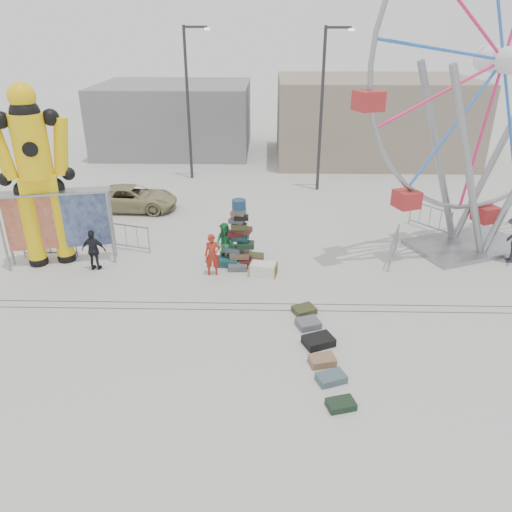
{
  "coord_description": "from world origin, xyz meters",
  "views": [
    {
      "loc": [
        0.32,
        -12.75,
        8.2
      ],
      "look_at": [
        -0.01,
        1.32,
        1.53
      ],
      "focal_mm": 35.0,
      "sensor_mm": 36.0,
      "label": 1
    }
  ],
  "objects_px": {
    "barricade_dummy_b": "(82,229)",
    "barricade_dummy_c": "(126,237)",
    "ferris_wheel": "(498,88)",
    "suitcase_tower": "(239,246)",
    "crash_test_dummy": "(36,171)",
    "barricade_wheel_front": "(394,247)",
    "pedestrian_green": "(225,245)",
    "banner_scaffold": "(56,210)",
    "parked_suv": "(132,198)",
    "lamp_post_left": "(189,97)",
    "pedestrian_black": "(94,250)",
    "pedestrian_red": "(212,255)",
    "lamp_post_right": "(324,103)",
    "steamer_trunk": "(263,269)",
    "barricade_wheel_back": "(430,218)",
    "barricade_dummy_a": "(49,244)"
  },
  "relations": [
    {
      "from": "banner_scaffold",
      "to": "barricade_dummy_b",
      "type": "height_order",
      "value": "banner_scaffold"
    },
    {
      "from": "barricade_dummy_b",
      "to": "crash_test_dummy",
      "type": "bearing_deg",
      "value": -116.27
    },
    {
      "from": "pedestrian_black",
      "to": "banner_scaffold",
      "type": "bearing_deg",
      "value": -14.4
    },
    {
      "from": "ferris_wheel",
      "to": "barricade_dummy_b",
      "type": "xyz_separation_m",
      "value": [
        -15.45,
        0.23,
        -5.53
      ]
    },
    {
      "from": "suitcase_tower",
      "to": "pedestrian_red",
      "type": "relative_size",
      "value": 1.64
    },
    {
      "from": "lamp_post_left",
      "to": "pedestrian_green",
      "type": "distance_m",
      "value": 12.09
    },
    {
      "from": "barricade_wheel_back",
      "to": "pedestrian_black",
      "type": "bearing_deg",
      "value": -112.49
    },
    {
      "from": "ferris_wheel",
      "to": "barricade_wheel_back",
      "type": "bearing_deg",
      "value": 97.13
    },
    {
      "from": "lamp_post_right",
      "to": "pedestrian_green",
      "type": "bearing_deg",
      "value": -114.93
    },
    {
      "from": "lamp_post_right",
      "to": "steamer_trunk",
      "type": "distance_m",
      "value": 11.25
    },
    {
      "from": "lamp_post_right",
      "to": "suitcase_tower",
      "type": "height_order",
      "value": "lamp_post_right"
    },
    {
      "from": "lamp_post_right",
      "to": "ferris_wheel",
      "type": "relative_size",
      "value": 0.65
    },
    {
      "from": "crash_test_dummy",
      "to": "pedestrian_red",
      "type": "height_order",
      "value": "crash_test_dummy"
    },
    {
      "from": "steamer_trunk",
      "to": "pedestrian_green",
      "type": "relative_size",
      "value": 0.59
    },
    {
      "from": "barricade_dummy_c",
      "to": "barricade_dummy_b",
      "type": "bearing_deg",
      "value": 176.31
    },
    {
      "from": "pedestrian_red",
      "to": "parked_suv",
      "type": "distance_m",
      "value": 7.99
    },
    {
      "from": "banner_scaffold",
      "to": "barricade_wheel_front",
      "type": "relative_size",
      "value": 1.96
    },
    {
      "from": "barricade_dummy_b",
      "to": "barricade_dummy_c",
      "type": "distance_m",
      "value": 2.11
    },
    {
      "from": "barricade_dummy_a",
      "to": "barricade_dummy_c",
      "type": "distance_m",
      "value": 2.84
    },
    {
      "from": "steamer_trunk",
      "to": "pedestrian_red",
      "type": "distance_m",
      "value": 1.87
    },
    {
      "from": "steamer_trunk",
      "to": "ferris_wheel",
      "type": "bearing_deg",
      "value": 27.73
    },
    {
      "from": "lamp_post_right",
      "to": "barricade_dummy_c",
      "type": "height_order",
      "value": "lamp_post_right"
    },
    {
      "from": "crash_test_dummy",
      "to": "pedestrian_black",
      "type": "distance_m",
      "value": 3.32
    },
    {
      "from": "pedestrian_red",
      "to": "barricade_dummy_b",
      "type": "bearing_deg",
      "value": 146.86
    },
    {
      "from": "pedestrian_black",
      "to": "lamp_post_right",
      "type": "bearing_deg",
      "value": -128.41
    },
    {
      "from": "suitcase_tower",
      "to": "ferris_wheel",
      "type": "relative_size",
      "value": 0.2
    },
    {
      "from": "barricade_dummy_a",
      "to": "lamp_post_left",
      "type": "bearing_deg",
      "value": 67.33
    },
    {
      "from": "crash_test_dummy",
      "to": "barricade_dummy_c",
      "type": "relative_size",
      "value": 3.32
    },
    {
      "from": "barricade_wheel_front",
      "to": "pedestrian_green",
      "type": "distance_m",
      "value": 6.26
    },
    {
      "from": "banner_scaffold",
      "to": "parked_suv",
      "type": "bearing_deg",
      "value": 67.32
    },
    {
      "from": "steamer_trunk",
      "to": "barricade_wheel_front",
      "type": "distance_m",
      "value": 5.03
    },
    {
      "from": "barricade_wheel_front",
      "to": "pedestrian_green",
      "type": "height_order",
      "value": "pedestrian_green"
    },
    {
      "from": "ferris_wheel",
      "to": "barricade_dummy_a",
      "type": "bearing_deg",
      "value": 162.27
    },
    {
      "from": "pedestrian_green",
      "to": "barricade_dummy_c",
      "type": "bearing_deg",
      "value": -167.76
    },
    {
      "from": "parked_suv",
      "to": "lamp_post_left",
      "type": "bearing_deg",
      "value": -20.51
    },
    {
      "from": "banner_scaffold",
      "to": "barricade_wheel_back",
      "type": "distance_m",
      "value": 15.0
    },
    {
      "from": "crash_test_dummy",
      "to": "parked_suv",
      "type": "relative_size",
      "value": 1.57
    },
    {
      "from": "steamer_trunk",
      "to": "pedestrian_green",
      "type": "bearing_deg",
      "value": 160.23
    },
    {
      "from": "suitcase_tower",
      "to": "crash_test_dummy",
      "type": "bearing_deg",
      "value": -173.56
    },
    {
      "from": "lamp_post_right",
      "to": "barricade_wheel_front",
      "type": "distance_m",
      "value": 9.77
    },
    {
      "from": "pedestrian_red",
      "to": "suitcase_tower",
      "type": "bearing_deg",
      "value": 38.27
    },
    {
      "from": "ferris_wheel",
      "to": "steamer_trunk",
      "type": "xyz_separation_m",
      "value": [
        -8.09,
        -2.55,
        -5.86
      ]
    },
    {
      "from": "lamp_post_right",
      "to": "barricade_dummy_a",
      "type": "bearing_deg",
      "value": -141.76
    },
    {
      "from": "suitcase_tower",
      "to": "barricade_wheel_back",
      "type": "height_order",
      "value": "suitcase_tower"
    },
    {
      "from": "pedestrian_green",
      "to": "ferris_wheel",
      "type": "bearing_deg",
      "value": 39.71
    },
    {
      "from": "ferris_wheel",
      "to": "barricade_dummy_b",
      "type": "bearing_deg",
      "value": 157.09
    },
    {
      "from": "suitcase_tower",
      "to": "barricade_dummy_b",
      "type": "relative_size",
      "value": 1.25
    },
    {
      "from": "crash_test_dummy",
      "to": "steamer_trunk",
      "type": "xyz_separation_m",
      "value": [
        7.87,
        -0.86,
        -3.27
      ]
    },
    {
      "from": "suitcase_tower",
      "to": "barricade_dummy_a",
      "type": "height_order",
      "value": "suitcase_tower"
    },
    {
      "from": "suitcase_tower",
      "to": "crash_test_dummy",
      "type": "distance_m",
      "value": 7.52
    }
  ]
}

